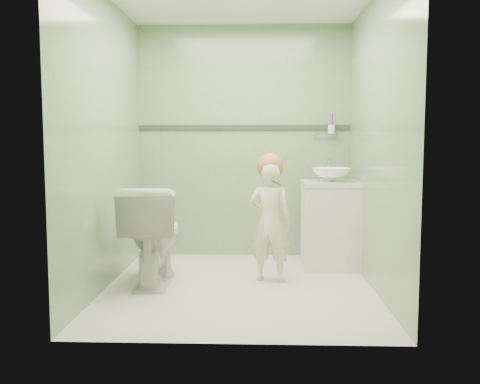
{
  "coord_description": "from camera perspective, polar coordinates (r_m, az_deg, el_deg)",
  "views": [
    {
      "loc": [
        0.16,
        -4.33,
        1.22
      ],
      "look_at": [
        0.0,
        0.15,
        0.78
      ],
      "focal_mm": 39.84,
      "sensor_mm": 36.0,
      "label": 1
    }
  ],
  "objects": [
    {
      "name": "ground",
      "position": [
        4.5,
        -0.07,
        -10.12
      ],
      "size": [
        2.5,
        2.5,
        0.0
      ],
      "primitive_type": "plane",
      "color": "silver",
      "rests_on": "ground"
    },
    {
      "name": "faucet",
      "position": [
        5.27,
        9.47,
        2.85
      ],
      "size": [
        0.03,
        0.13,
        0.18
      ],
      "color": "silver",
      "rests_on": "counter"
    },
    {
      "name": "counter",
      "position": [
        5.09,
        9.71,
        0.9
      ],
      "size": [
        0.54,
        0.52,
        0.04
      ],
      "primitive_type": "cube",
      "color": "white",
      "rests_on": "vanity"
    },
    {
      "name": "hair_cap",
      "position": [
        4.57,
        3.25,
        2.72
      ],
      "size": [
        0.23,
        0.23,
        0.23
      ],
      "primitive_type": "sphere",
      "color": "#BF6B46",
      "rests_on": "toddler"
    },
    {
      "name": "basin",
      "position": [
        5.09,
        9.73,
        1.85
      ],
      "size": [
        0.37,
        0.37,
        0.13
      ],
      "primitive_type": "imported",
      "color": "white",
      "rests_on": "counter"
    },
    {
      "name": "room_shell",
      "position": [
        4.33,
        -0.07,
        5.34
      ],
      "size": [
        2.5,
        2.54,
        2.4
      ],
      "color": "gray",
      "rests_on": "ground"
    },
    {
      "name": "toilet",
      "position": [
        4.59,
        -9.32,
        -4.52
      ],
      "size": [
        0.49,
        0.83,
        0.84
      ],
      "primitive_type": "imported",
      "rotation": [
        0.0,
        0.0,
        3.17
      ],
      "color": "white",
      "rests_on": "ground"
    },
    {
      "name": "toddler",
      "position": [
        4.59,
        3.23,
        -3.26
      ],
      "size": [
        0.42,
        0.33,
        1.03
      ],
      "primitive_type": "imported",
      "rotation": [
        0.0,
        0.0,
        2.9
      ],
      "color": "white",
      "rests_on": "ground"
    },
    {
      "name": "vanity",
      "position": [
        5.14,
        9.64,
        -3.65
      ],
      "size": [
        0.52,
        0.5,
        0.8
      ],
      "primitive_type": "cube",
      "color": "silver",
      "rests_on": "ground"
    },
    {
      "name": "cup_holder",
      "position": [
        5.56,
        9.68,
        6.66
      ],
      "size": [
        0.26,
        0.07,
        0.21
      ],
      "color": "silver",
      "rests_on": "room_shell"
    },
    {
      "name": "trim_stripe",
      "position": [
        5.57,
        0.4,
        6.93
      ],
      "size": [
        2.2,
        0.02,
        0.05
      ],
      "primitive_type": "cube",
      "color": "#27432D",
      "rests_on": "room_shell"
    },
    {
      "name": "teal_toothbrush",
      "position": [
        4.41,
        3.84,
        1.05
      ],
      "size": [
        0.11,
        0.14,
        0.08
      ],
      "color": "#017E55",
      "rests_on": "toddler"
    }
  ]
}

